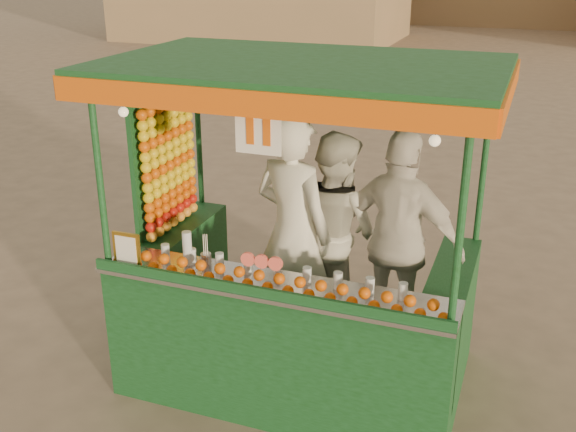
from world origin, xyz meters
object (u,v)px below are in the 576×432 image
(juice_cart, at_px, (287,289))
(vendor_left, at_px, (293,232))
(vendor_middle, at_px, (335,230))
(vendor_right, at_px, (400,241))

(juice_cart, xyz_separation_m, vendor_left, (-0.01, 0.16, 0.41))
(vendor_middle, relative_size, vendor_right, 0.94)
(juice_cart, distance_m, vendor_right, 0.94)
(juice_cart, height_order, vendor_right, juice_cart)
(vendor_right, bearing_deg, juice_cart, 40.97)
(vendor_middle, bearing_deg, vendor_right, -165.34)
(juice_cart, relative_size, vendor_middle, 1.69)
(vendor_middle, xyz_separation_m, vendor_right, (0.56, -0.15, 0.05))
(vendor_left, xyz_separation_m, vendor_middle, (0.22, 0.39, -0.11))
(vendor_left, distance_m, vendor_middle, 0.46)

